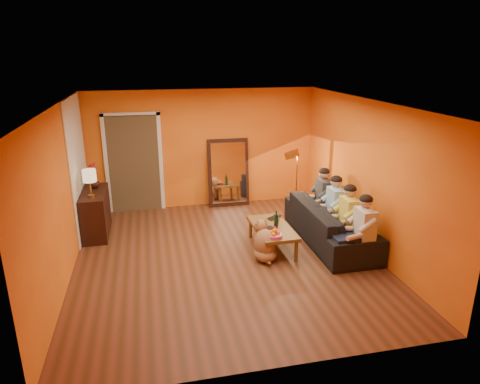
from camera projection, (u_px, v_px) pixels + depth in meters
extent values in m
cube|color=brown|center=(226.00, 258.00, 7.31)|extent=(5.00, 5.50, 0.00)
cube|color=white|center=(225.00, 104.00, 6.49)|extent=(5.00, 5.50, 0.00)
cube|color=orange|center=(203.00, 149.00, 9.45)|extent=(5.00, 0.00, 2.60)
cube|color=orange|center=(61.00, 196.00, 6.39)|extent=(0.00, 5.50, 2.60)
cube|color=orange|center=(367.00, 176.00, 7.41)|extent=(0.00, 5.50, 2.60)
cube|color=white|center=(78.00, 167.00, 8.02)|extent=(0.02, 1.90, 2.58)
cube|color=#3F2D19|center=(134.00, 163.00, 9.30)|extent=(1.06, 0.30, 2.10)
cube|color=white|center=(107.00, 166.00, 9.07)|extent=(0.08, 0.06, 2.20)
cube|color=white|center=(161.00, 163.00, 9.30)|extent=(0.08, 0.06, 2.20)
cube|color=white|center=(130.00, 114.00, 8.85)|extent=(1.22, 0.06, 0.08)
cube|color=black|center=(228.00, 173.00, 9.62)|extent=(0.92, 0.27, 1.51)
cube|color=white|center=(229.00, 173.00, 9.58)|extent=(0.78, 0.21, 1.35)
cube|color=black|center=(96.00, 213.00, 8.16)|extent=(0.44, 1.18, 0.85)
imported|color=black|center=(330.00, 223.00, 7.86)|extent=(2.45, 0.96, 0.71)
cylinder|color=black|center=(276.00, 219.00, 7.44)|extent=(0.07, 0.07, 0.31)
imported|color=#B27F3F|center=(277.00, 221.00, 7.65)|extent=(0.11, 0.11, 0.10)
imported|color=black|center=(276.00, 218.00, 7.89)|extent=(0.37, 0.34, 0.02)
imported|color=black|center=(266.00, 231.00, 7.30)|extent=(0.20, 0.27, 0.02)
imported|color=maroon|center=(266.00, 230.00, 7.31)|extent=(0.23, 0.29, 0.02)
imported|color=black|center=(266.00, 229.00, 7.28)|extent=(0.19, 0.23, 0.02)
imported|color=black|center=(94.00, 183.00, 8.22)|extent=(0.20, 0.20, 0.21)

